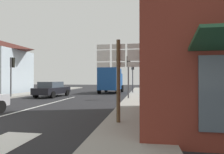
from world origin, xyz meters
name	(u,v)px	position (x,y,z in m)	size (l,w,h in m)	color
ground_plane	(66,99)	(0.00, 10.00, 0.00)	(80.00, 80.00, 0.00)	#232326
sidewalk_right	(138,103)	(6.19, 8.00, 0.07)	(2.35, 44.00, 0.14)	gray
lane_centre_stripe	(42,106)	(0.00, 6.00, 0.01)	(0.16, 12.00, 0.01)	silver
lane_turn_arrow	(0,144)	(2.76, -1.00, 0.01)	(1.20, 2.20, 0.01)	silver
sedan_far	(52,89)	(-2.21, 11.84, 0.76)	(2.25, 4.34, 1.47)	black
delivery_truck	(111,80)	(2.59, 17.86, 1.65)	(2.69, 5.10, 3.05)	#19478C
route_sign_post	(118,72)	(5.61, 1.51, 2.00)	(1.66, 0.14, 3.20)	brown
traffic_light_near_left	(12,68)	(-5.32, 10.22, 2.73)	(0.30, 0.49, 3.69)	#47474C
traffic_light_near_right	(128,67)	(5.32, 10.54, 2.71)	(0.30, 0.49, 3.66)	#47474C
traffic_light_far_right	(133,70)	(5.32, 17.37, 2.77)	(0.30, 0.49, 3.74)	#47474C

